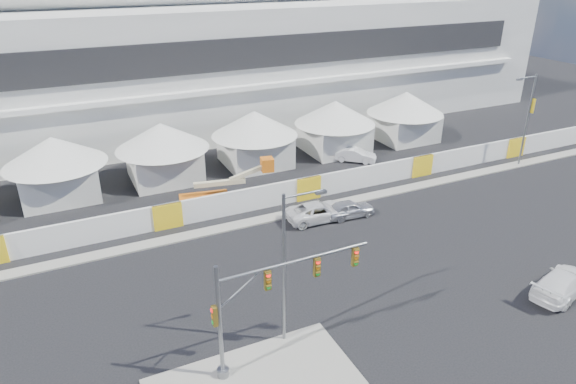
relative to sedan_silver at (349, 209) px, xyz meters
name	(u,v)px	position (x,y,z in m)	size (l,w,h in m)	color
ground	(331,315)	(-7.41, -10.13, -0.70)	(160.00, 160.00, 0.00)	black
median_island	(254,383)	(-13.41, -13.13, -0.62)	(10.00, 5.00, 0.15)	gray
far_curb	(451,179)	(12.59, 2.37, -0.64)	(80.00, 1.20, 0.12)	gray
stadium	(228,40)	(1.29, 31.38, 8.75)	(80.00, 24.80, 21.98)	silver
tent_row	(210,140)	(-6.91, 13.87, 2.45)	(53.40, 8.40, 5.40)	silver
hoarding_fence	(308,188)	(-1.41, 4.37, 0.30)	(70.00, 0.25, 2.00)	white
scaffold_tower	(485,54)	(38.59, 25.87, 5.30)	(4.40, 4.40, 12.00)	#595B60
sedan_silver	(349,209)	(0.00, 0.00, 0.00)	(4.10, 1.65, 1.40)	silver
pickup_curb	(318,211)	(-2.44, 0.62, 0.02)	(5.19, 2.39, 1.44)	white
pickup_near	(563,283)	(6.44, -14.33, 0.07)	(5.32, 2.16, 1.54)	white
lot_car_a	(355,155)	(6.92, 10.15, -0.02)	(4.14, 1.44, 1.37)	white
traffic_mast	(258,306)	(-12.68, -12.10, 3.00)	(8.24, 0.61, 6.32)	slate
streetlight_median	(288,259)	(-10.53, -10.93, 4.38)	(2.37, 0.24, 8.58)	slate
streetlight_curb	(527,114)	(20.93, 2.37, 4.53)	(2.67, 0.60, 9.00)	gray
boom_lift	(213,196)	(-9.22, 6.22, 0.37)	(7.97, 2.46, 3.96)	orange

